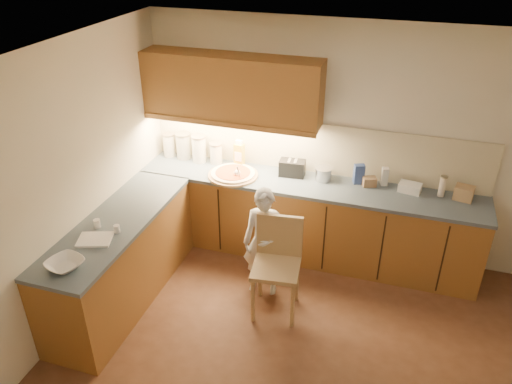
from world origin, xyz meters
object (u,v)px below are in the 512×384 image
pizza_on_board (233,174)px  oil_jug (239,154)px  child (264,243)px  wooden_chair (277,259)px  toaster (292,168)px

pizza_on_board → oil_jug: oil_jug is taller
pizza_on_board → child: 0.95m
child → wooden_chair: size_ratio=1.20×
oil_jug → toaster: size_ratio=1.11×
pizza_on_board → oil_jug: bearing=93.8°
pizza_on_board → oil_jug: 0.29m
pizza_on_board → toaster: size_ratio=1.91×
child → toaster: child is taller
pizza_on_board → oil_jug: size_ratio=1.72×
wooden_chair → child: bearing=127.6°
oil_jug → wooden_chair: bearing=-55.4°
oil_jug → toaster: 0.64m
child → oil_jug: oil_jug is taller
pizza_on_board → toaster: (0.62, 0.22, 0.07)m
child → toaster: 0.98m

